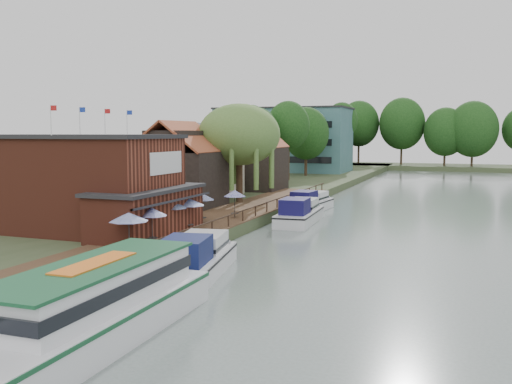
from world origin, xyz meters
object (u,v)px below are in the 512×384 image
(cottage_b, at_px, (196,160))
(cruiser_1, at_px, (300,210))
(umbrella_5, at_px, (235,204))
(cottage_a, at_px, (179,164))
(umbrella_0, at_px, (129,232))
(hotel_block, at_px, (284,139))
(cottage_c, at_px, (255,157))
(cruiser_2, at_px, (310,200))
(umbrella_4, at_px, (202,208))
(willow, at_px, (239,154))
(swan, at_px, (130,291))
(tour_boat, at_px, (85,306))
(umbrella_2, at_px, (172,217))
(cruiser_0, at_px, (196,254))
(pub, at_px, (94,183))
(umbrella_3, at_px, (189,214))
(umbrella_1, at_px, (152,226))

(cottage_b, xyz_separation_m, cruiser_1, (15.48, -9.70, -4.00))
(umbrella_5, bearing_deg, cottage_a, 146.79)
(umbrella_0, bearing_deg, hotel_block, 100.78)
(cottage_b, height_order, cottage_c, same)
(cottage_a, relative_size, cruiser_2, 0.90)
(umbrella_4, bearing_deg, umbrella_0, -86.33)
(cottage_a, xyz_separation_m, cruiser_2, (11.18, 8.77, -4.09))
(cruiser_2, bearing_deg, willow, -145.53)
(cottage_c, relative_size, swan, 19.32)
(umbrella_0, relative_size, tour_boat, 0.17)
(hotel_block, distance_m, willow, 52.29)
(hotel_block, bearing_deg, cottage_a, -82.87)
(cottage_c, bearing_deg, umbrella_2, -79.68)
(umbrella_4, height_order, cruiser_0, umbrella_4)
(pub, bearing_deg, cottage_c, 90.00)
(cruiser_1, xyz_separation_m, tour_boat, (0.75, -32.71, 0.37))
(cottage_c, bearing_deg, umbrella_3, -78.33)
(umbrella_0, distance_m, cruiser_0, 4.78)
(cottage_a, bearing_deg, umbrella_1, -66.86)
(cottage_b, bearing_deg, umbrella_3, -64.89)
(hotel_block, distance_m, cruiser_0, 79.41)
(umbrella_1, bearing_deg, cruiser_1, 75.51)
(cruiser_1, bearing_deg, umbrella_2, -114.16)
(umbrella_0, bearing_deg, umbrella_4, 93.67)
(umbrella_1, xyz_separation_m, tour_boat, (5.50, -14.32, -0.67))
(umbrella_4, distance_m, cruiser_0, 13.27)
(pub, height_order, cruiser_1, pub)
(umbrella_5, bearing_deg, tour_boat, -79.72)
(umbrella_1, height_order, swan, umbrella_1)
(umbrella_1, distance_m, tour_boat, 15.36)
(cottage_c, bearing_deg, umbrella_5, -73.30)
(umbrella_3, height_order, swan, umbrella_3)
(umbrella_5, bearing_deg, umbrella_2, -98.52)
(pub, bearing_deg, cottage_b, 99.09)
(cruiser_0, height_order, swan, cruiser_0)
(pub, distance_m, cruiser_2, 26.09)
(cottage_c, bearing_deg, cruiser_2, -45.15)
(umbrella_2, height_order, swan, umbrella_2)
(cruiser_2, distance_m, swan, 34.58)
(cottage_a, bearing_deg, hotel_block, 97.13)
(cottage_c, relative_size, umbrella_1, 3.58)
(cottage_c, bearing_deg, cruiser_1, -58.45)
(cottage_b, relative_size, umbrella_2, 4.04)
(cottage_b, height_order, willow, willow)
(cottage_c, bearing_deg, pub, -90.00)
(cruiser_0, height_order, tour_boat, tour_boat)
(umbrella_2, height_order, cruiser_0, umbrella_2)
(umbrella_1, bearing_deg, cruiser_0, -31.09)
(pub, distance_m, tour_boat, 21.49)
(willow, height_order, umbrella_2, willow)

